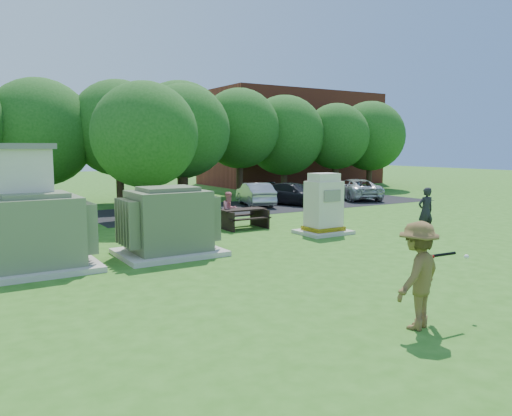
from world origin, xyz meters
TOP-DOWN VIEW (x-y plane):
  - ground at (0.00, 0.00)m, footprint 120.00×120.00m
  - brick_building at (18.00, 27.00)m, footprint 15.00×8.00m
  - parking_strip at (7.00, 13.50)m, footprint 20.00×6.00m
  - transformer_left at (-6.50, 4.50)m, footprint 3.00×2.40m
  - transformer_right at (-2.80, 4.50)m, footprint 3.00×2.40m
  - generator_cabinet at (3.57, 4.92)m, footprint 1.87×1.53m
  - picnic_table at (1.61, 7.60)m, footprint 1.85×1.38m
  - batter at (-1.37, -3.68)m, footprint 1.41×1.05m
  - person_by_generator at (6.71, 2.79)m, footprint 0.72×0.54m
  - person_at_picnic at (1.26, 8.07)m, footprint 0.77×0.63m
  - car_white at (0.87, 13.81)m, footprint 2.47×4.34m
  - car_silver_a at (6.22, 14.08)m, footprint 2.39×4.12m
  - car_dark at (8.25, 13.12)m, footprint 3.14×4.60m
  - car_silver_b at (13.25, 13.65)m, footprint 3.53×5.06m
  - batting_equipment at (-0.74, -3.68)m, footprint 1.36×0.15m
  - tree_row at (1.75, 18.50)m, footprint 41.30×13.30m

SIDE VIEW (x-z plane):
  - ground at x=0.00m, z-range 0.00..0.00m
  - parking_strip at x=7.00m, z-range 0.00..0.01m
  - picnic_table at x=1.61m, z-range 0.10..0.89m
  - car_dark at x=8.25m, z-range 0.00..1.24m
  - car_silver_b at x=13.25m, z-range 0.00..1.28m
  - car_silver_a at x=6.22m, z-range 0.00..1.28m
  - car_white at x=0.87m, z-range 0.00..1.39m
  - person_at_picnic at x=1.26m, z-range 0.00..1.46m
  - person_by_generator at x=6.71m, z-range 0.00..1.77m
  - transformer_left at x=-6.50m, z-range -0.07..2.00m
  - transformer_right at x=-2.80m, z-range -0.07..2.00m
  - batter at x=-1.37m, z-range 0.00..1.95m
  - generator_cabinet at x=3.57m, z-range -0.14..2.14m
  - batting_equipment at x=-0.74m, z-range 1.14..1.36m
  - brick_building at x=18.00m, z-range 0.00..8.00m
  - tree_row at x=1.75m, z-range 0.50..7.80m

